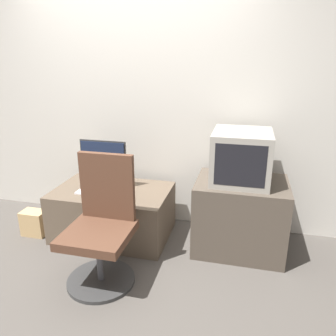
% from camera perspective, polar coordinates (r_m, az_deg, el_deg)
% --- Properties ---
extents(ground_plane, '(12.00, 12.00, 0.00)m').
position_cam_1_polar(ground_plane, '(2.82, -13.74, -19.77)').
color(ground_plane, '#4C4742').
extents(wall_back, '(4.40, 0.05, 2.60)m').
position_cam_1_polar(wall_back, '(3.46, -5.31, 11.56)').
color(wall_back, beige).
rests_on(wall_back, ground_plane).
extents(desk, '(1.13, 0.71, 0.49)m').
position_cam_1_polar(desk, '(3.37, -9.52, -7.60)').
color(desk, brown).
rests_on(desk, ground_plane).
extents(side_stand, '(0.81, 0.61, 0.68)m').
position_cam_1_polar(side_stand, '(3.13, 12.37, -8.10)').
color(side_stand, '#4C4238').
rests_on(side_stand, ground_plane).
extents(main_monitor, '(0.48, 0.23, 0.47)m').
position_cam_1_polar(main_monitor, '(3.30, -11.14, 0.62)').
color(main_monitor, '#2D2D2D').
rests_on(main_monitor, desk).
extents(keyboard, '(0.34, 0.10, 0.01)m').
position_cam_1_polar(keyboard, '(3.21, -12.92, -4.30)').
color(keyboard, silver).
rests_on(keyboard, desk).
extents(mouse, '(0.05, 0.04, 0.03)m').
position_cam_1_polar(mouse, '(3.12, -9.44, -4.57)').
color(mouse, black).
rests_on(mouse, desk).
extents(crt_tv, '(0.50, 0.54, 0.45)m').
position_cam_1_polar(crt_tv, '(2.94, 12.62, 1.94)').
color(crt_tv, gray).
rests_on(crt_tv, side_stand).
extents(office_chair, '(0.54, 0.54, 1.02)m').
position_cam_1_polar(office_chair, '(2.69, -11.50, -10.56)').
color(office_chair, '#333333').
rests_on(office_chair, ground_plane).
extents(cardboard_box_lower, '(0.24, 0.16, 0.26)m').
position_cam_1_polar(cardboard_box_lower, '(3.65, -22.21, -8.82)').
color(cardboard_box_lower, tan).
rests_on(cardboard_box_lower, ground_plane).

